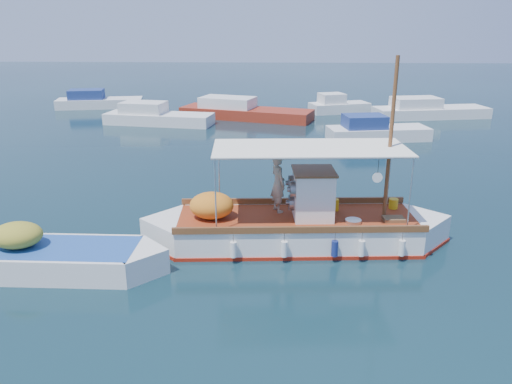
{
  "coord_description": "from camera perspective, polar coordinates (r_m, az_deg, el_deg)",
  "views": [
    {
      "loc": [
        0.06,
        -16.02,
        7.16
      ],
      "look_at": [
        -0.61,
        0.0,
        1.69
      ],
      "focal_mm": 35.0,
      "sensor_mm": 36.0,
      "label": 1
    }
  ],
  "objects": [
    {
      "name": "bg_boat_ne",
      "position": [
        33.02,
        13.45,
        6.68
      ],
      "size": [
        6.66,
        3.23,
        1.8
      ],
      "rotation": [
        0.0,
        0.0,
        0.17
      ],
      "color": "silver",
      "rests_on": "ground"
    },
    {
      "name": "fishing_caique",
      "position": [
        16.98,
        4.43,
        -4.05
      ],
      "size": [
        10.51,
        3.36,
        6.42
      ],
      "rotation": [
        0.0,
        0.0,
        0.07
      ],
      "color": "white",
      "rests_on": "ground"
    },
    {
      "name": "dinghy",
      "position": [
        16.41,
        -22.65,
        -7.17
      ],
      "size": [
        7.25,
        2.06,
        1.77
      ],
      "rotation": [
        0.0,
        0.0,
        -0.0
      ],
      "color": "white",
      "rests_on": "ground"
    },
    {
      "name": "ground",
      "position": [
        17.55,
        1.99,
        -5.25
      ],
      "size": [
        160.0,
        160.0,
        0.0
      ],
      "primitive_type": "plane",
      "color": "black",
      "rests_on": "ground"
    },
    {
      "name": "bg_boat_far_w",
      "position": [
        46.7,
        -17.69,
        9.76
      ],
      "size": [
        7.55,
        3.64,
        1.8
      ],
      "rotation": [
        0.0,
        0.0,
        0.19
      ],
      "color": "silver",
      "rests_on": "ground"
    },
    {
      "name": "bg_boat_far_n",
      "position": [
        42.66,
        9.32,
        9.61
      ],
      "size": [
        5.23,
        3.38,
        1.8
      ],
      "rotation": [
        0.0,
        0.0,
        0.31
      ],
      "color": "silver",
      "rests_on": "ground"
    },
    {
      "name": "bg_boat_e",
      "position": [
        42.08,
        19.01,
        8.72
      ],
      "size": [
        9.21,
        4.13,
        1.8
      ],
      "rotation": [
        0.0,
        0.0,
        0.18
      ],
      "color": "silver",
      "rests_on": "ground"
    },
    {
      "name": "bg_boat_n",
      "position": [
        39.51,
        -1.58,
        9.12
      ],
      "size": [
        10.67,
        5.72,
        1.8
      ],
      "rotation": [
        0.0,
        0.0,
        -0.3
      ],
      "color": "maroon",
      "rests_on": "ground"
    },
    {
      "name": "bg_boat_nw",
      "position": [
        37.95,
        -11.36,
        8.36
      ],
      "size": [
        8.17,
        3.59,
        1.8
      ],
      "rotation": [
        0.0,
        0.0,
        -0.15
      ],
      "color": "silver",
      "rests_on": "ground"
    }
  ]
}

